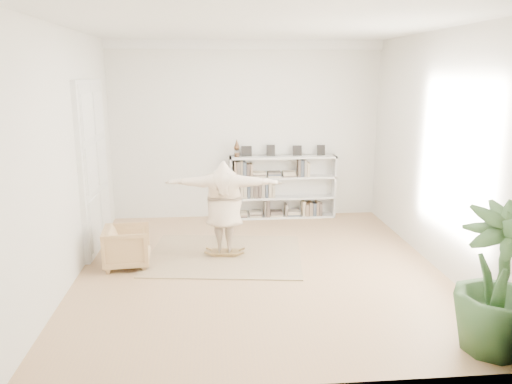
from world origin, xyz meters
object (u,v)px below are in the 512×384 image
bookshelf (282,188)px  rocker_board (225,252)px  armchair (127,247)px  houseplant (499,280)px  person (224,205)px

bookshelf → rocker_board: size_ratio=4.57×
armchair → rocker_board: size_ratio=1.46×
rocker_board → bookshelf: bearing=67.3°
rocker_board → houseplant: bearing=-40.9°
armchair → rocker_board: bearing=-83.7°
bookshelf → person: bearing=-120.0°
bookshelf → armchair: (-2.80, -2.51, -0.32)m
armchair → rocker_board: 1.58m
armchair → rocker_board: (1.53, 0.31, -0.26)m
armchair → person: 1.66m
bookshelf → person: 2.56m
bookshelf → houseplant: bookshelf is taller
rocker_board → houseplant: size_ratio=0.30×
bookshelf → houseplant: 5.59m
rocker_board → armchair: bearing=-161.4°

